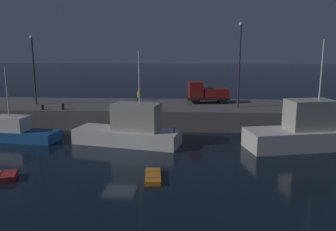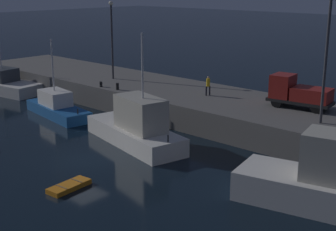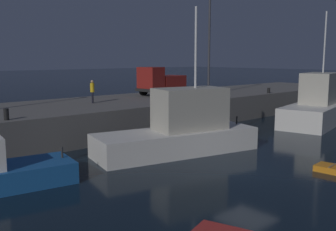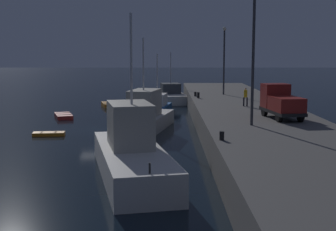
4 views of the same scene
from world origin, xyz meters
name	(u,v)px [view 3 (image 3 of 4)]	position (x,y,z in m)	size (l,w,h in m)	color
ground_plane	(247,171)	(0.00, 0.00, 0.00)	(320.00, 320.00, 0.00)	black
pier_quay	(97,117)	(0.00, 14.18, 1.08)	(64.24, 9.28, 2.16)	#5B5956
fishing_boat_blue	(320,106)	(16.57, 4.75, 1.38)	(12.91, 6.07, 9.43)	silver
fishing_boat_white	(181,130)	(0.15, 4.93, 1.36)	(10.16, 5.14, 8.46)	silver
lamp_post_east	(209,36)	(10.97, 12.74, 7.47)	(0.44, 0.44, 9.23)	#38383D
utility_truck	(160,82)	(7.58, 15.58, 3.39)	(5.24, 2.59, 2.57)	black
dockworker	(92,90)	(-0.35, 14.17, 3.15)	(0.43, 0.43, 1.74)	black
bollard_west	(269,91)	(16.56, 10.01, 2.42)	(0.28, 0.28, 0.52)	black
bollard_central	(6,114)	(-8.01, 10.28, 2.48)	(0.28, 0.28, 0.64)	black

